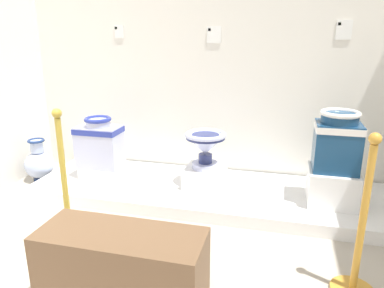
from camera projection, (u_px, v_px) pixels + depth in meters
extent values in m
cube|color=white|center=(221.00, 24.00, 3.30)|extent=(4.02, 0.06, 3.00)
cube|color=white|center=(207.00, 192.00, 3.24)|extent=(3.12, 0.94, 0.11)
cube|color=white|center=(102.00, 171.00, 3.44)|extent=(0.33, 0.30, 0.10)
cube|color=silver|center=(100.00, 147.00, 3.37)|extent=(0.40, 0.25, 0.39)
cube|color=#273594|center=(99.00, 130.00, 3.32)|extent=(0.40, 0.26, 0.05)
cylinder|color=silver|center=(98.00, 123.00, 3.30)|extent=(0.22, 0.22, 0.07)
torus|color=#273594|center=(98.00, 119.00, 3.29)|extent=(0.25, 0.25, 0.04)
cube|color=white|center=(205.00, 176.00, 3.24)|extent=(0.35, 0.36, 0.17)
cylinder|color=silver|center=(205.00, 165.00, 3.21)|extent=(0.24, 0.24, 0.05)
cylinder|color=navy|center=(205.00, 158.00, 3.19)|extent=(0.12, 0.12, 0.08)
cone|color=silver|center=(205.00, 144.00, 3.15)|extent=(0.35, 0.35, 0.18)
cylinder|color=navy|center=(205.00, 137.00, 3.13)|extent=(0.34, 0.34, 0.03)
torus|color=silver|center=(205.00, 135.00, 3.13)|extent=(0.36, 0.36, 0.04)
cylinder|color=navy|center=(205.00, 135.00, 3.13)|extent=(0.24, 0.24, 0.01)
cube|color=white|center=(332.00, 186.00, 2.88)|extent=(0.37, 0.37, 0.28)
cube|color=navy|center=(336.00, 147.00, 2.79)|extent=(0.33, 0.29, 0.38)
cube|color=white|center=(339.00, 128.00, 2.74)|extent=(0.34, 0.30, 0.05)
cylinder|color=navy|center=(340.00, 118.00, 2.72)|extent=(0.27, 0.27, 0.08)
torus|color=white|center=(340.00, 113.00, 2.71)|extent=(0.30, 0.30, 0.04)
cube|color=white|center=(119.00, 32.00, 3.53)|extent=(0.09, 0.01, 0.12)
cube|color=#5B9E4C|center=(116.00, 28.00, 3.52)|extent=(0.02, 0.01, 0.02)
cube|color=white|center=(214.00, 35.00, 3.31)|extent=(0.13, 0.01, 0.15)
cube|color=#386BAD|center=(210.00, 30.00, 3.31)|extent=(0.02, 0.01, 0.02)
cube|color=white|center=(344.00, 30.00, 3.04)|extent=(0.13, 0.01, 0.16)
cube|color=#5B9E4C|center=(340.00, 24.00, 3.03)|extent=(0.02, 0.01, 0.02)
cylinder|color=navy|center=(41.00, 179.00, 3.64)|extent=(0.14, 0.14, 0.03)
ellipsoid|color=#A8B8DB|center=(39.00, 165.00, 3.60)|extent=(0.28, 0.28, 0.27)
cylinder|color=#A8B8DB|center=(37.00, 146.00, 3.54)|extent=(0.12, 0.12, 0.12)
torus|color=navy|center=(36.00, 141.00, 3.53)|extent=(0.16, 0.16, 0.02)
cylinder|color=gold|center=(71.00, 240.00, 2.56)|extent=(0.25, 0.25, 0.02)
cylinder|color=gold|center=(64.00, 181.00, 2.43)|extent=(0.04, 0.04, 0.87)
sphere|color=gold|center=(57.00, 113.00, 2.30)|extent=(0.06, 0.06, 0.06)
cylinder|color=gold|center=(363.00, 221.00, 1.93)|extent=(0.04, 0.04, 0.85)
sphere|color=gold|center=(375.00, 139.00, 1.79)|extent=(0.06, 0.06, 0.06)
cube|color=brown|center=(122.00, 266.00, 1.97)|extent=(0.90, 0.36, 0.40)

